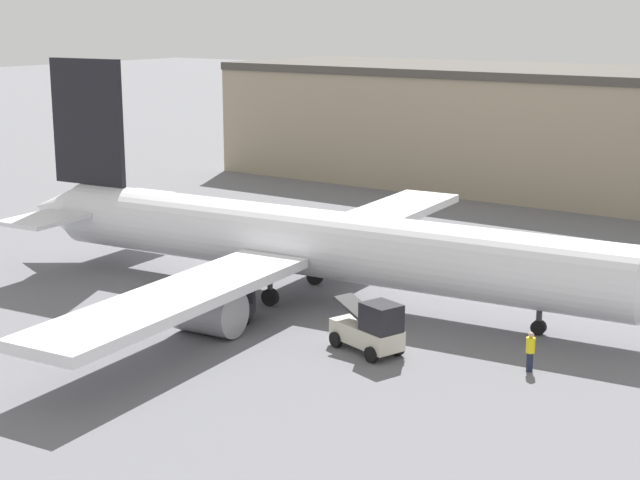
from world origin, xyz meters
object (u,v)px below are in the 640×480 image
at_px(airplane, 302,242).
at_px(baggage_tug, 229,301).
at_px(ground_crew_worker, 530,350).
at_px(belt_loader_truck, 371,328).

xyz_separation_m(airplane, baggage_tug, (-0.38, -5.52, -1.98)).
bearing_deg(baggage_tug, ground_crew_worker, -26.95).
xyz_separation_m(airplane, belt_loader_truck, (7.79, -5.43, -1.85)).
distance_m(ground_crew_worker, baggage_tug, 15.00).
relative_size(baggage_tug, belt_loader_truck, 0.90).
relative_size(ground_crew_worker, baggage_tug, 0.50).
height_order(baggage_tug, belt_loader_truck, belt_loader_truck).
height_order(airplane, belt_loader_truck, airplane).
bearing_deg(belt_loader_truck, airplane, 162.92).
distance_m(airplane, baggage_tug, 5.87).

